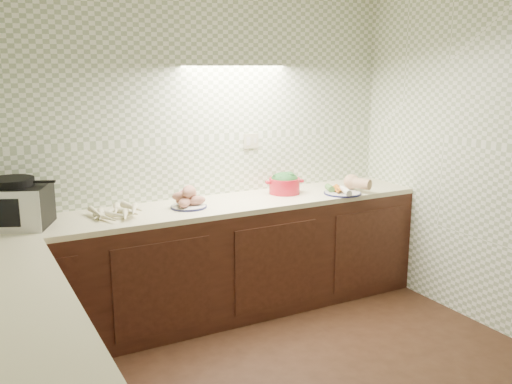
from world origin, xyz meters
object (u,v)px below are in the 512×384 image
dutch_oven (285,183)px  veg_plate (347,186)px  onion_bowl (186,198)px  sweet_potato_plate (188,199)px  parsnip_pile (115,211)px  toaster_oven (12,204)px

dutch_oven → veg_plate: (0.47, -0.21, -0.03)m
onion_bowl → sweet_potato_plate: bearing=-102.9°
onion_bowl → parsnip_pile: bearing=-169.8°
parsnip_pile → dutch_oven: bearing=1.9°
toaster_oven → sweet_potato_plate: size_ratio=2.04×
parsnip_pile → sweet_potato_plate: (0.54, -0.02, 0.03)m
toaster_oven → dutch_oven: size_ratio=1.74×
parsnip_pile → veg_plate: size_ratio=1.10×
toaster_oven → sweet_potato_plate: 1.20m
toaster_oven → dutch_oven: bearing=24.3°
toaster_oven → sweet_potato_plate: bearing=21.2°
sweet_potato_plate → onion_bowl: bearing=77.1°
veg_plate → toaster_oven: bearing=175.3°
onion_bowl → veg_plate: size_ratio=0.37×
sweet_potato_plate → veg_plate: 1.35m
toaster_oven → parsnip_pile: 0.66m
dutch_oven → toaster_oven: bearing=-165.3°
parsnip_pile → onion_bowl: onion_bowl is taller
parsnip_pile → dutch_oven: dutch_oven is taller
onion_bowl → dutch_oven: size_ratio=0.45×
parsnip_pile → toaster_oven: bearing=175.8°
dutch_oven → veg_plate: bearing=-9.2°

